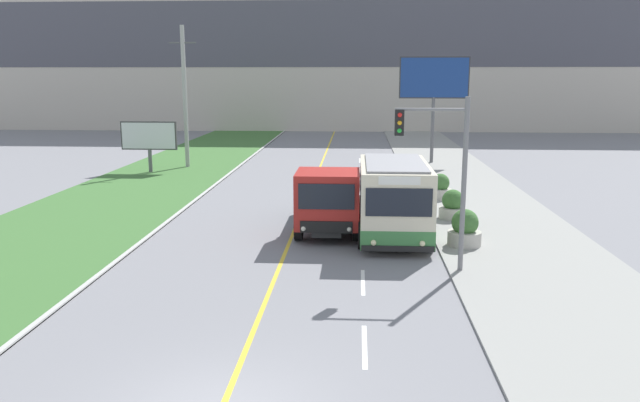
# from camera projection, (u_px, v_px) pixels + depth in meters

# --- Properties ---
(lane_marking_centre) EXTENTS (2.88, 140.00, 0.01)m
(lane_marking_centre) POSITION_uv_depth(u_px,v_px,m) (254.00, 369.00, 13.47)
(lane_marking_centre) COLOR gold
(lane_marking_centre) RESTS_ON ground_plane
(apartment_block_background) EXTENTS (80.00, 8.04, 20.10)m
(apartment_block_background) POSITION_uv_depth(u_px,v_px,m) (336.00, 41.00, 71.29)
(apartment_block_background) COLOR beige
(apartment_block_background) RESTS_ON ground_plane
(city_bus) EXTENTS (2.72, 5.68, 3.01)m
(city_bus) POSITION_uv_depth(u_px,v_px,m) (394.00, 200.00, 23.91)
(city_bus) COLOR beige
(city_bus) RESTS_ON ground_plane
(dump_truck) EXTENTS (2.52, 6.56, 2.63)m
(dump_truck) POSITION_uv_depth(u_px,v_px,m) (329.00, 201.00, 24.69)
(dump_truck) COLOR black
(dump_truck) RESTS_ON ground_plane
(car_distant) EXTENTS (1.80, 4.30, 1.45)m
(car_distant) POSITION_uv_depth(u_px,v_px,m) (383.00, 170.00, 36.97)
(car_distant) COLOR #2D4784
(car_distant) RESTS_ON ground_plane
(utility_pole_far) EXTENTS (1.80, 0.28, 9.45)m
(utility_pole_far) POSITION_uv_depth(u_px,v_px,m) (185.00, 97.00, 41.94)
(utility_pole_far) COLOR #9E9E99
(utility_pole_far) RESTS_ON ground_plane
(traffic_light_mast) EXTENTS (2.28, 0.32, 5.59)m
(traffic_light_mast) POSITION_uv_depth(u_px,v_px,m) (443.00, 162.00, 19.40)
(traffic_light_mast) COLOR slate
(traffic_light_mast) RESTS_ON ground_plane
(billboard_large) EXTENTS (4.84, 0.24, 7.47)m
(billboard_large) POSITION_uv_depth(u_px,v_px,m) (434.00, 82.00, 43.43)
(billboard_large) COLOR #59595B
(billboard_large) RESTS_ON ground_plane
(billboard_small) EXTENTS (3.61, 0.24, 3.30)m
(billboard_small) POSITION_uv_depth(u_px,v_px,m) (149.00, 137.00, 40.07)
(billboard_small) COLOR #59595B
(billboard_small) RESTS_ON ground_plane
(planter_round_near) EXTENTS (1.23, 1.23, 1.35)m
(planter_round_near) POSITION_uv_depth(u_px,v_px,m) (465.00, 230.00, 22.84)
(planter_round_near) COLOR #B7B2A8
(planter_round_near) RESTS_ON sidewalk_right
(planter_round_second) EXTENTS (1.17, 1.17, 1.27)m
(planter_round_second) POSITION_uv_depth(u_px,v_px,m) (453.00, 206.00, 27.15)
(planter_round_second) COLOR #B7B2A8
(planter_round_second) RESTS_ON sidewalk_right
(planter_round_third) EXTENTS (1.14, 1.14, 1.28)m
(planter_round_third) POSITION_uv_depth(u_px,v_px,m) (440.00, 188.00, 31.47)
(planter_round_third) COLOR #B7B2A8
(planter_round_third) RESTS_ON sidewalk_right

